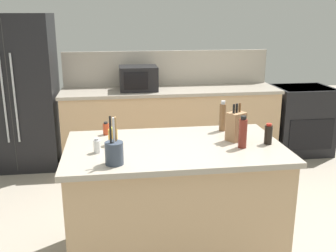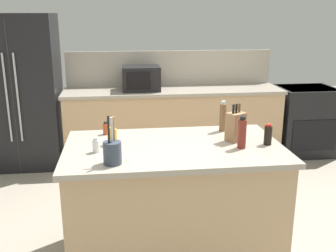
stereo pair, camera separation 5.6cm
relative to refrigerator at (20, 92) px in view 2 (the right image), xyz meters
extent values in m
cube|color=tan|center=(1.91, -0.05, -0.49)|extent=(2.76, 0.62, 0.90)
cube|color=#9E9384|center=(1.91, -0.05, -0.02)|extent=(2.80, 0.66, 0.04)
cube|color=#B2A899|center=(1.91, 0.27, 0.23)|extent=(2.76, 0.03, 0.46)
cube|color=tan|center=(1.61, -2.25, -0.49)|extent=(1.55, 0.89, 0.90)
cube|color=#9E9384|center=(1.61, -2.25, -0.02)|extent=(1.61, 0.95, 0.04)
cube|color=black|center=(0.00, 0.00, 0.00)|extent=(0.95, 0.72, 1.88)
cube|color=#2D2D2D|center=(0.00, -0.36, 0.00)|extent=(0.01, 0.00, 1.79)
cylinder|color=#ADB2B7|center=(-0.06, -0.38, 0.00)|extent=(0.02, 0.02, 1.04)
cylinder|color=#ADB2B7|center=(0.06, -0.38, 0.00)|extent=(0.02, 0.02, 1.04)
cube|color=black|center=(3.73, -0.05, -0.48)|extent=(0.76, 0.64, 0.92)
cube|color=black|center=(3.73, -0.37, -0.60)|extent=(0.61, 0.01, 0.41)
cube|color=black|center=(3.73, -0.05, -0.03)|extent=(0.68, 0.58, 0.02)
cube|color=black|center=(1.50, -0.05, 0.15)|extent=(0.47, 0.38, 0.30)
cube|color=black|center=(1.46, -0.24, 0.15)|extent=(0.29, 0.01, 0.21)
cube|color=#936B47|center=(2.10, -2.19, 0.11)|extent=(0.16, 0.15, 0.22)
cylinder|color=black|center=(2.07, -2.21, 0.25)|extent=(0.02, 0.02, 0.07)
cylinder|color=black|center=(2.10, -2.19, 0.25)|extent=(0.02, 0.02, 0.07)
cylinder|color=brown|center=(2.12, -2.18, 0.25)|extent=(0.02, 0.02, 0.07)
cylinder|color=#333D4C|center=(1.17, -2.56, 0.07)|extent=(0.12, 0.12, 0.15)
cylinder|color=olive|center=(1.18, -2.55, 0.23)|extent=(0.01, 0.05, 0.18)
cylinder|color=black|center=(1.15, -2.56, 0.23)|extent=(0.01, 0.05, 0.18)
cylinder|color=#B2B2B7|center=(1.17, -2.58, 0.23)|extent=(0.01, 0.03, 0.18)
cylinder|color=maroon|center=(2.09, -2.36, 0.11)|extent=(0.06, 0.06, 0.21)
cylinder|color=black|center=(2.09, -2.36, 0.22)|extent=(0.04, 0.04, 0.03)
cylinder|color=black|center=(2.31, -2.31, 0.07)|extent=(0.06, 0.06, 0.14)
cylinder|color=#B22319|center=(2.31, -2.31, 0.15)|extent=(0.04, 0.04, 0.02)
cylinder|color=gold|center=(1.16, -2.17, 0.06)|extent=(0.07, 0.07, 0.12)
cylinder|color=gold|center=(1.16, -2.17, 0.12)|extent=(0.05, 0.05, 0.02)
cylinder|color=#B73D1E|center=(1.11, -1.90, 0.04)|extent=(0.05, 0.05, 0.09)
cylinder|color=black|center=(1.11, -1.90, 0.10)|extent=(0.03, 0.03, 0.02)
cylinder|color=silver|center=(1.05, -2.33, 0.04)|extent=(0.05, 0.05, 0.09)
cylinder|color=#B2B2B7|center=(1.05, -2.33, 0.10)|extent=(0.03, 0.03, 0.02)
cylinder|color=brown|center=(2.06, -1.93, 0.11)|extent=(0.05, 0.05, 0.23)
cylinder|color=#B2B2B7|center=(2.06, -1.93, 0.24)|extent=(0.03, 0.03, 0.03)
camera|label=1|loc=(1.17, -4.97, 0.95)|focal=42.00mm
camera|label=2|loc=(1.23, -4.98, 0.95)|focal=42.00mm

